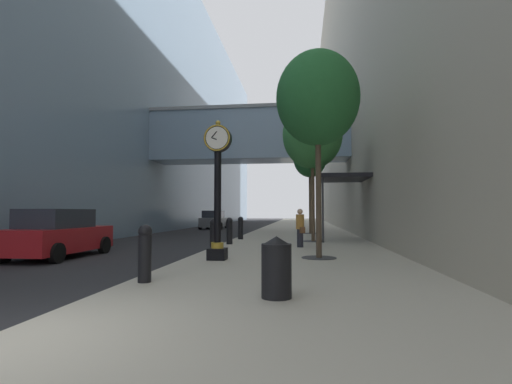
# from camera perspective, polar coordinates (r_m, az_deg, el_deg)

# --- Properties ---
(ground_plane) EXTENTS (110.00, 110.00, 0.00)m
(ground_plane) POSITION_cam_1_polar(r_m,az_deg,el_deg) (31.17, 0.21, -5.91)
(ground_plane) COLOR #262628
(ground_plane) RESTS_ON ground
(sidewalk_right) EXTENTS (6.98, 80.00, 0.14)m
(sidewalk_right) POSITION_cam_1_polar(r_m,az_deg,el_deg) (33.94, 6.71, -5.53)
(sidewalk_right) COLOR #ADA593
(sidewalk_right) RESTS_ON ground
(building_block_left) EXTENTS (23.50, 80.00, 24.85)m
(building_block_left) POSITION_cam_1_polar(r_m,az_deg,el_deg) (38.67, -17.06, 13.35)
(building_block_left) COLOR #758EA8
(building_block_left) RESTS_ON ground
(building_block_right) EXTENTS (9.00, 80.00, 30.63)m
(building_block_right) POSITION_cam_1_polar(r_m,az_deg,el_deg) (37.38, 19.60, 18.73)
(building_block_right) COLOR #A89E89
(building_block_right) RESTS_ON ground
(street_clock) EXTENTS (0.84, 0.55, 4.31)m
(street_clock) POSITION_cam_1_polar(r_m,az_deg,el_deg) (11.73, -5.81, 1.40)
(street_clock) COLOR black
(street_clock) RESTS_ON sidewalk_right
(bollard_nearest) EXTENTS (0.29, 0.29, 1.20)m
(bollard_nearest) POSITION_cam_1_polar(r_m,az_deg,el_deg) (8.34, -16.41, -8.66)
(bollard_nearest) COLOR black
(bollard_nearest) RESTS_ON sidewalk_right
(bollard_third) EXTENTS (0.29, 0.29, 1.20)m
(bollard_third) POSITION_cam_1_polar(r_m,az_deg,el_deg) (14.16, -6.42, -6.35)
(bollard_third) COLOR black
(bollard_third) RESTS_ON sidewalk_right
(bollard_fourth) EXTENTS (0.29, 0.29, 1.20)m
(bollard_fourth) POSITION_cam_1_polar(r_m,az_deg,el_deg) (17.16, -4.02, -5.76)
(bollard_fourth) COLOR black
(bollard_fourth) RESTS_ON sidewalk_right
(bollard_fifth) EXTENTS (0.29, 0.29, 1.20)m
(bollard_fifth) POSITION_cam_1_polar(r_m,az_deg,el_deg) (20.18, -2.34, -5.34)
(bollard_fifth) COLOR black
(bollard_fifth) RESTS_ON sidewalk_right
(street_tree_near) EXTENTS (2.68, 2.68, 6.69)m
(street_tree_near) POSITION_cam_1_polar(r_m,az_deg,el_deg) (12.74, 9.28, 13.72)
(street_tree_near) COLOR #333335
(street_tree_near) RESTS_ON sidewalk_right
(street_tree_mid_near) EXTENTS (2.97, 2.97, 7.02)m
(street_tree_mid_near) POSITION_cam_1_polar(r_m,az_deg,el_deg) (19.26, 8.50, 8.51)
(street_tree_mid_near) COLOR #333335
(street_tree_mid_near) RESTS_ON sidewalk_right
(street_tree_mid_far) EXTENTS (2.21, 2.21, 6.31)m
(street_tree_mid_far) POSITION_cam_1_polar(r_m,az_deg,el_deg) (25.80, 8.14, 4.94)
(street_tree_mid_far) COLOR #333335
(street_tree_mid_far) RESTS_ON sidewalk_right
(trash_bin) EXTENTS (0.53, 0.53, 1.05)m
(trash_bin) POSITION_cam_1_polar(r_m,az_deg,el_deg) (6.62, 3.10, -11.10)
(trash_bin) COLOR black
(trash_bin) RESTS_ON sidewalk_right
(pedestrian_walking) EXTENTS (0.45, 0.52, 1.58)m
(pedestrian_walking) POSITION_cam_1_polar(r_m,az_deg,el_deg) (15.78, 6.68, -5.28)
(pedestrian_walking) COLOR #23232D
(pedestrian_walking) RESTS_ON sidewalk_right
(storefront_awning) EXTENTS (2.40, 3.60, 3.30)m
(storefront_awning) POSITION_cam_1_polar(r_m,az_deg,el_deg) (20.02, 12.85, 1.91)
(storefront_awning) COLOR black
(storefront_awning) RESTS_ON sidewalk_right
(car_grey_near) EXTENTS (2.15, 4.17, 1.68)m
(car_grey_near) POSITION_cam_1_polar(r_m,az_deg,el_deg) (35.12, -6.40, -4.23)
(car_grey_near) COLOR slate
(car_grey_near) RESTS_ON ground
(car_red_mid) EXTENTS (2.03, 4.22, 1.70)m
(car_red_mid) POSITION_cam_1_polar(r_m,az_deg,el_deg) (15.01, -27.64, -5.65)
(car_red_mid) COLOR #AD191E
(car_red_mid) RESTS_ON ground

